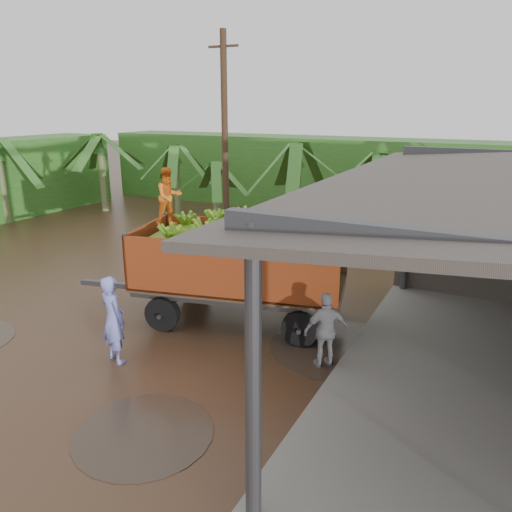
{
  "coord_description": "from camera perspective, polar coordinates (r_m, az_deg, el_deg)",
  "views": [
    {
      "loc": [
        7.68,
        -8.28,
        5.19
      ],
      "look_at": [
        2.25,
        2.32,
        1.55
      ],
      "focal_mm": 35.0,
      "sensor_mm": 36.0,
      "label": 1
    }
  ],
  "objects": [
    {
      "name": "ground",
      "position": [
        12.43,
        -14.4,
        -8.27
      ],
      "size": [
        100.0,
        100.0,
        0.0
      ],
      "primitive_type": "plane",
      "color": "black",
      "rests_on": "ground"
    },
    {
      "name": "man_blue",
      "position": [
        10.77,
        -15.99,
        -6.97
      ],
      "size": [
        0.8,
        0.65,
        1.88
      ],
      "primitive_type": "imported",
      "rotation": [
        0.0,
        0.0,
        2.8
      ],
      "color": "#7C87E3",
      "rests_on": "ground"
    },
    {
      "name": "utility_pole",
      "position": [
        18.96,
        -3.57,
        13.08
      ],
      "size": [
        1.2,
        0.24,
        7.71
      ],
      "color": "#47301E",
      "rests_on": "ground"
    },
    {
      "name": "banana_trailer",
      "position": [
        12.13,
        -1.84,
        -0.74
      ],
      "size": [
        7.05,
        3.47,
        3.73
      ],
      "rotation": [
        0.0,
        0.0,
        0.23
      ],
      "color": "#B6431A",
      "rests_on": "ground"
    },
    {
      "name": "hedge_north",
      "position": [
        26.36,
        5.42,
        9.51
      ],
      "size": [
        22.0,
        3.0,
        3.6
      ],
      "primitive_type": "cube",
      "color": "#2D661E",
      "rests_on": "ground"
    },
    {
      "name": "man_grey",
      "position": [
        10.31,
        8.0,
        -8.4
      ],
      "size": [
        0.96,
        0.91,
        1.6
      ],
      "primitive_type": "imported",
      "rotation": [
        0.0,
        0.0,
        3.86
      ],
      "color": "gray",
      "rests_on": "ground"
    },
    {
      "name": "banana_plants",
      "position": [
        19.78,
        -16.45,
        6.54
      ],
      "size": [
        24.82,
        20.79,
        4.05
      ],
      "color": "#2D661E",
      "rests_on": "ground"
    }
  ]
}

